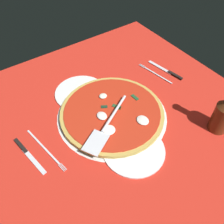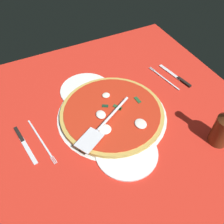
{
  "view_description": "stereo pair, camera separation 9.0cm",
  "coord_description": "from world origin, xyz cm",
  "px_view_note": "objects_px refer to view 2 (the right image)",
  "views": [
    {
      "loc": [
        -47.97,
        35.04,
        69.17
      ],
      "look_at": [
        1.2,
        0.69,
        1.97
      ],
      "focal_mm": 38.76,
      "sensor_mm": 36.0,
      "label": 1
    },
    {
      "loc": [
        -52.56,
        27.3,
        69.17
      ],
      "look_at": [
        1.2,
        0.69,
        1.97
      ],
      "focal_mm": 38.76,
      "sensor_mm": 36.0,
      "label": 2
    }
  ],
  "objects_px": {
    "dinner_plate_left": "(127,153)",
    "pizza_server": "(103,125)",
    "place_setting_near": "(171,78)",
    "dinner_plate_right": "(86,90)",
    "pizza": "(112,113)",
    "place_setting_far": "(32,142)"
  },
  "relations": [
    {
      "from": "dinner_plate_right",
      "to": "place_setting_far",
      "type": "bearing_deg",
      "value": 121.01
    },
    {
      "from": "dinner_plate_left",
      "to": "place_setting_near",
      "type": "relative_size",
      "value": 1.09
    },
    {
      "from": "place_setting_near",
      "to": "pizza",
      "type": "bearing_deg",
      "value": 93.88
    },
    {
      "from": "pizza",
      "to": "place_setting_near",
      "type": "height_order",
      "value": "pizza"
    },
    {
      "from": "dinner_plate_left",
      "to": "pizza_server",
      "type": "xyz_separation_m",
      "value": [
        0.12,
        0.03,
        0.03
      ]
    },
    {
      "from": "dinner_plate_right",
      "to": "place_setting_near",
      "type": "height_order",
      "value": "place_setting_near"
    },
    {
      "from": "pizza_server",
      "to": "place_setting_far",
      "type": "relative_size",
      "value": 1.16
    },
    {
      "from": "place_setting_near",
      "to": "place_setting_far",
      "type": "relative_size",
      "value": 0.84
    },
    {
      "from": "dinner_plate_left",
      "to": "place_setting_near",
      "type": "xyz_separation_m",
      "value": [
        0.25,
        -0.35,
        -0.0
      ]
    },
    {
      "from": "dinner_plate_left",
      "to": "pizza",
      "type": "bearing_deg",
      "value": -10.13
    },
    {
      "from": "dinner_plate_right",
      "to": "pizza",
      "type": "height_order",
      "value": "pizza"
    },
    {
      "from": "place_setting_near",
      "to": "dinner_plate_right",
      "type": "bearing_deg",
      "value": 66.0
    },
    {
      "from": "place_setting_near",
      "to": "pizza_server",
      "type": "bearing_deg",
      "value": 99.28
    },
    {
      "from": "dinner_plate_left",
      "to": "pizza",
      "type": "xyz_separation_m",
      "value": [
        0.17,
        -0.03,
        0.01
      ]
    },
    {
      "from": "pizza",
      "to": "pizza_server",
      "type": "xyz_separation_m",
      "value": [
        -0.05,
        0.06,
        0.02
      ]
    },
    {
      "from": "pizza",
      "to": "dinner_plate_left",
      "type": "bearing_deg",
      "value": 169.87
    },
    {
      "from": "pizza_server",
      "to": "place_setting_near",
      "type": "distance_m",
      "value": 0.41
    },
    {
      "from": "pizza_server",
      "to": "dinner_plate_right",
      "type": "bearing_deg",
      "value": -125.75
    },
    {
      "from": "pizza_server",
      "to": "place_setting_near",
      "type": "height_order",
      "value": "pizza_server"
    },
    {
      "from": "dinner_plate_left",
      "to": "place_setting_near",
      "type": "bearing_deg",
      "value": -55.22
    },
    {
      "from": "pizza",
      "to": "dinner_plate_right",
      "type": "bearing_deg",
      "value": 12.4
    },
    {
      "from": "dinner_plate_left",
      "to": "place_setting_near",
      "type": "distance_m",
      "value": 0.43
    }
  ]
}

